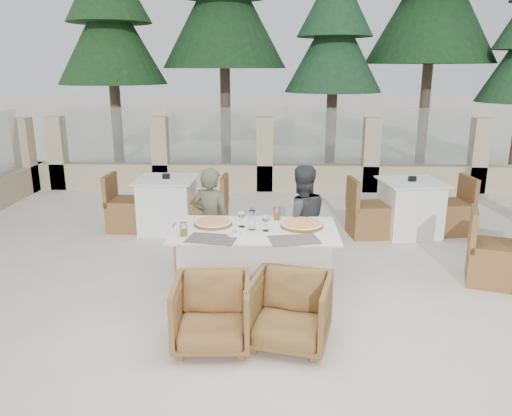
{
  "coord_description": "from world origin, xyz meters",
  "views": [
    {
      "loc": [
        0.18,
        -4.61,
        2.28
      ],
      "look_at": [
        -0.0,
        0.3,
        0.9
      ],
      "focal_mm": 35.0,
      "sensor_mm": 36.0,
      "label": 1
    }
  ],
  "objects_px": {
    "pizza_left": "(213,223)",
    "diner_right": "(301,223)",
    "pizza_right": "(302,224)",
    "water_bottle": "(252,218)",
    "armchair_far_right": "(288,250)",
    "bg_table_a": "(168,205)",
    "armchair_far_left": "(218,246)",
    "dining_table": "(255,266)",
    "armchair_near_right": "(290,311)",
    "wine_glass_centre": "(242,218)",
    "wine_glass_near": "(266,222)",
    "olive_dish": "(235,233)",
    "beer_glass_right": "(277,213)",
    "armchair_near_left": "(212,313)",
    "bg_table_b": "(410,208)",
    "diner_left": "(211,222)",
    "beer_glass_left": "(184,229)"
  },
  "relations": [
    {
      "from": "pizza_left",
      "to": "olive_dish",
      "type": "xyz_separation_m",
      "value": [
        0.24,
        -0.3,
        -0.0
      ]
    },
    {
      "from": "beer_glass_left",
      "to": "diner_left",
      "type": "relative_size",
      "value": 0.1
    },
    {
      "from": "diner_right",
      "to": "pizza_right",
      "type": "bearing_deg",
      "value": 73.68
    },
    {
      "from": "pizza_left",
      "to": "diner_right",
      "type": "distance_m",
      "value": 1.05
    },
    {
      "from": "pizza_right",
      "to": "olive_dish",
      "type": "relative_size",
      "value": 3.82
    },
    {
      "from": "beer_glass_right",
      "to": "armchair_near_right",
      "type": "height_order",
      "value": "beer_glass_right"
    },
    {
      "from": "pizza_right",
      "to": "water_bottle",
      "type": "distance_m",
      "value": 0.5
    },
    {
      "from": "water_bottle",
      "to": "wine_glass_centre",
      "type": "height_order",
      "value": "water_bottle"
    },
    {
      "from": "armchair_far_left",
      "to": "water_bottle",
      "type": "bearing_deg",
      "value": 144.63
    },
    {
      "from": "water_bottle",
      "to": "armchair_far_right",
      "type": "bearing_deg",
      "value": 61.95
    },
    {
      "from": "water_bottle",
      "to": "bg_table_b",
      "type": "distance_m",
      "value": 3.12
    },
    {
      "from": "pizza_left",
      "to": "bg_table_a",
      "type": "relative_size",
      "value": 0.23
    },
    {
      "from": "pizza_right",
      "to": "beer_glass_right",
      "type": "height_order",
      "value": "beer_glass_right"
    },
    {
      "from": "dining_table",
      "to": "diner_left",
      "type": "distance_m",
      "value": 0.89
    },
    {
      "from": "olive_dish",
      "to": "bg_table_a",
      "type": "height_order",
      "value": "olive_dish"
    },
    {
      "from": "armchair_far_left",
      "to": "armchair_near_left",
      "type": "xyz_separation_m",
      "value": [
        0.12,
        -1.54,
        -0.04
      ]
    },
    {
      "from": "bg_table_a",
      "to": "bg_table_b",
      "type": "bearing_deg",
      "value": 1.02
    },
    {
      "from": "pizza_left",
      "to": "armchair_near_left",
      "type": "relative_size",
      "value": 0.58
    },
    {
      "from": "olive_dish",
      "to": "bg_table_b",
      "type": "xyz_separation_m",
      "value": [
        2.27,
        2.4,
        -0.41
      ]
    },
    {
      "from": "water_bottle",
      "to": "bg_table_b",
      "type": "xyz_separation_m",
      "value": [
        2.12,
        2.23,
        -0.5
      ]
    },
    {
      "from": "armchair_far_right",
      "to": "bg_table_a",
      "type": "bearing_deg",
      "value": -44.43
    },
    {
      "from": "olive_dish",
      "to": "diner_right",
      "type": "height_order",
      "value": "diner_right"
    },
    {
      "from": "armchair_far_left",
      "to": "armchair_near_left",
      "type": "bearing_deg",
      "value": 118.84
    },
    {
      "from": "wine_glass_near",
      "to": "armchair_far_left",
      "type": "bearing_deg",
      "value": 126.18
    },
    {
      "from": "armchair_near_right",
      "to": "bg_table_a",
      "type": "distance_m",
      "value": 3.47
    },
    {
      "from": "pizza_left",
      "to": "wine_glass_centre",
      "type": "xyz_separation_m",
      "value": [
        0.29,
        -0.04,
        0.07
      ]
    },
    {
      "from": "bg_table_a",
      "to": "armchair_far_right",
      "type": "bearing_deg",
      "value": -40.73
    },
    {
      "from": "beer_glass_right",
      "to": "bg_table_b",
      "type": "relative_size",
      "value": 0.08
    },
    {
      "from": "dining_table",
      "to": "armchair_near_right",
      "type": "bearing_deg",
      "value": -67.26
    },
    {
      "from": "olive_dish",
      "to": "diner_right",
      "type": "distance_m",
      "value": 1.05
    },
    {
      "from": "beer_glass_right",
      "to": "bg_table_a",
      "type": "relative_size",
      "value": 0.08
    },
    {
      "from": "dining_table",
      "to": "armchair_far_left",
      "type": "xyz_separation_m",
      "value": [
        -0.44,
        0.71,
        -0.05
      ]
    },
    {
      "from": "wine_glass_centre",
      "to": "bg_table_a",
      "type": "xyz_separation_m",
      "value": [
        -1.22,
        2.19,
        -0.48
      ]
    },
    {
      "from": "diner_left",
      "to": "armchair_far_right",
      "type": "bearing_deg",
      "value": -159.38
    },
    {
      "from": "dining_table",
      "to": "pizza_right",
      "type": "bearing_deg",
      "value": 11.31
    },
    {
      "from": "water_bottle",
      "to": "dining_table",
      "type": "bearing_deg",
      "value": 24.02
    },
    {
      "from": "wine_glass_near",
      "to": "armchair_near_right",
      "type": "bearing_deg",
      "value": -73.33
    },
    {
      "from": "pizza_right",
      "to": "dining_table",
      "type": "bearing_deg",
      "value": -168.69
    },
    {
      "from": "diner_left",
      "to": "wine_glass_near",
      "type": "bearing_deg",
      "value": 150.11
    },
    {
      "from": "armchair_far_left",
      "to": "diner_left",
      "type": "xyz_separation_m",
      "value": [
        -0.07,
        -0.02,
        0.29
      ]
    },
    {
      "from": "olive_dish",
      "to": "dining_table",
      "type": "bearing_deg",
      "value": 46.7
    },
    {
      "from": "armchair_near_right",
      "to": "pizza_right",
      "type": "bearing_deg",
      "value": 94.17
    },
    {
      "from": "water_bottle",
      "to": "armchair_far_left",
      "type": "height_order",
      "value": "water_bottle"
    },
    {
      "from": "wine_glass_near",
      "to": "olive_dish",
      "type": "xyz_separation_m",
      "value": [
        -0.28,
        -0.14,
        -0.07
      ]
    },
    {
      "from": "wine_glass_near",
      "to": "diner_right",
      "type": "bearing_deg",
      "value": 60.81
    },
    {
      "from": "wine_glass_centre",
      "to": "pizza_left",
      "type": "bearing_deg",
      "value": 171.38
    },
    {
      "from": "pizza_right",
      "to": "diner_right",
      "type": "relative_size",
      "value": 0.33
    },
    {
      "from": "dining_table",
      "to": "wine_glass_near",
      "type": "bearing_deg",
      "value": -23.69
    },
    {
      "from": "diner_right",
      "to": "bg_table_a",
      "type": "bearing_deg",
      "value": -55.65
    },
    {
      "from": "beer_glass_right",
      "to": "armchair_far_left",
      "type": "bearing_deg",
      "value": 149.9
    }
  ]
}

